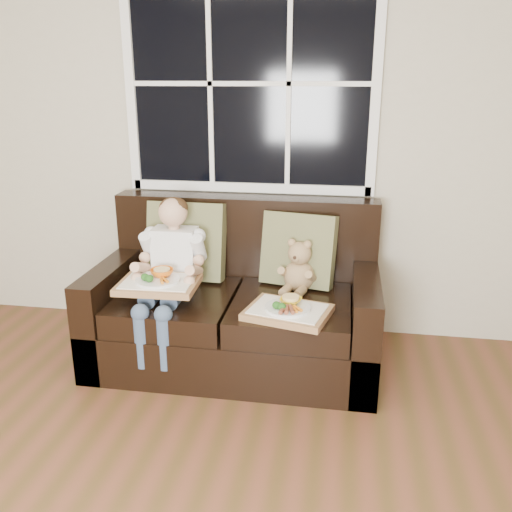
% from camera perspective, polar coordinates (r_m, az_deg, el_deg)
% --- Properties ---
extents(window_back, '(1.62, 0.04, 1.37)m').
position_cam_1_polar(window_back, '(3.55, -0.70, 17.69)').
color(window_back, black).
rests_on(window_back, room_walls).
extents(loveseat, '(1.70, 0.92, 0.96)m').
position_cam_1_polar(loveseat, '(3.39, -1.98, -5.70)').
color(loveseat, black).
rests_on(loveseat, ground).
extents(pillow_left, '(0.50, 0.24, 0.51)m').
position_cam_1_polar(pillow_left, '(3.48, -7.33, 1.58)').
color(pillow_left, '#65643E').
rests_on(pillow_left, loveseat).
extents(pillow_right, '(0.48, 0.29, 0.46)m').
position_cam_1_polar(pillow_right, '(3.36, 4.49, 0.67)').
color(pillow_right, '#65643E').
rests_on(pillow_right, loveseat).
extents(child, '(0.38, 0.60, 0.87)m').
position_cam_1_polar(child, '(3.25, -8.99, -0.64)').
color(child, white).
rests_on(child, loveseat).
extents(teddy_bear, '(0.22, 0.27, 0.33)m').
position_cam_1_polar(teddy_bear, '(3.29, 4.57, -1.43)').
color(teddy_bear, tan).
rests_on(teddy_bear, loveseat).
extents(tray_left, '(0.45, 0.35, 0.10)m').
position_cam_1_polar(tray_left, '(3.14, -10.22, -2.73)').
color(tray_left, '#9F6848').
rests_on(tray_left, child).
extents(tray_right, '(0.51, 0.43, 0.10)m').
position_cam_1_polar(tray_right, '(2.97, 3.38, -5.74)').
color(tray_right, '#9F6848').
rests_on(tray_right, loveseat).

